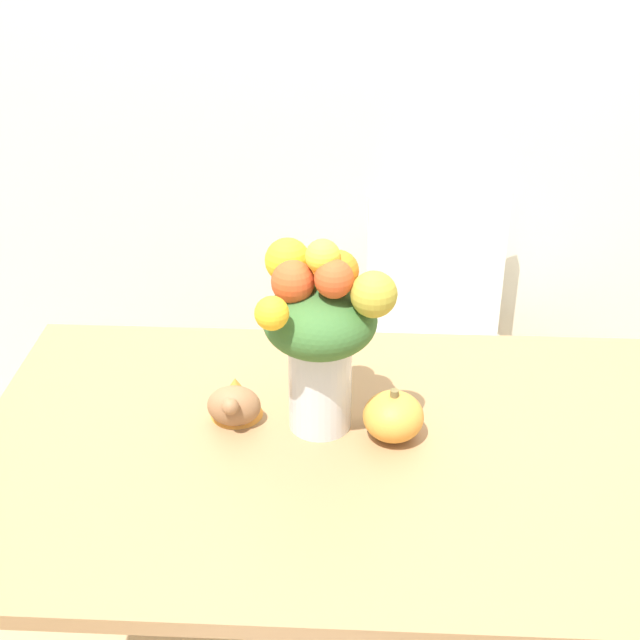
{
  "coord_description": "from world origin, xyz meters",
  "views": [
    {
      "loc": [
        -0.03,
        -1.35,
        1.8
      ],
      "look_at": [
        -0.1,
        0.07,
        1.0
      ],
      "focal_mm": 50.0,
      "sensor_mm": 36.0,
      "label": 1
    }
  ],
  "objects_px": {
    "dining_chair_near_window": "(440,354)",
    "flower_vase": "(320,329)",
    "turkey_figurine": "(235,400)",
    "pumpkin": "(393,416)"
  },
  "relations": [
    {
      "from": "dining_chair_near_window",
      "to": "turkey_figurine",
      "type": "bearing_deg",
      "value": -130.34
    },
    {
      "from": "flower_vase",
      "to": "dining_chair_near_window",
      "type": "bearing_deg",
      "value": 67.98
    },
    {
      "from": "flower_vase",
      "to": "turkey_figurine",
      "type": "relative_size",
      "value": 2.81
    },
    {
      "from": "turkey_figurine",
      "to": "dining_chair_near_window",
      "type": "bearing_deg",
      "value": 57.62
    },
    {
      "from": "pumpkin",
      "to": "turkey_figurine",
      "type": "bearing_deg",
      "value": 171.78
    },
    {
      "from": "turkey_figurine",
      "to": "dining_chair_near_window",
      "type": "distance_m",
      "value": 0.95
    },
    {
      "from": "flower_vase",
      "to": "pumpkin",
      "type": "bearing_deg",
      "value": -13.58
    },
    {
      "from": "flower_vase",
      "to": "turkey_figurine",
      "type": "bearing_deg",
      "value": 176.45
    },
    {
      "from": "dining_chair_near_window",
      "to": "flower_vase",
      "type": "bearing_deg",
      "value": -119.97
    },
    {
      "from": "flower_vase",
      "to": "turkey_figurine",
      "type": "xyz_separation_m",
      "value": [
        -0.17,
        0.01,
        -0.17
      ]
    }
  ]
}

